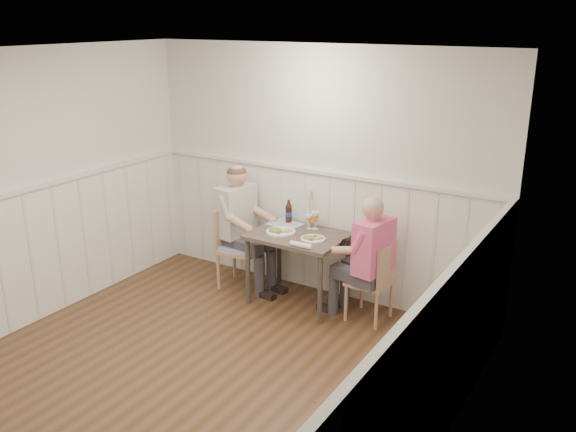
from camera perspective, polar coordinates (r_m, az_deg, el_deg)
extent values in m
plane|color=#4C2F19|center=(5.17, -9.92, -15.58)|extent=(4.50, 4.50, 0.00)
cube|color=silver|center=(6.34, 2.87, 4.06)|extent=(4.00, 0.04, 2.60)
cube|color=silver|center=(6.06, -25.05, 1.64)|extent=(0.04, 4.50, 2.60)
cube|color=silver|center=(3.64, 13.61, -7.62)|extent=(0.04, 4.50, 2.60)
cube|color=white|center=(4.31, -11.84, 14.36)|extent=(4.00, 4.50, 0.02)
cube|color=white|center=(6.52, 2.71, -1.51)|extent=(3.98, 0.03, 1.30)
cube|color=white|center=(6.25, -24.17, -4.10)|extent=(0.03, 4.48, 1.30)
cube|color=white|center=(3.96, 12.67, -16.07)|extent=(0.03, 4.48, 1.30)
cube|color=silver|center=(6.31, 2.74, 4.18)|extent=(3.98, 0.06, 0.04)
cube|color=silver|center=(6.03, -24.91, 1.78)|extent=(0.06, 4.48, 0.04)
cube|color=silver|center=(3.64, 13.18, -7.24)|extent=(0.06, 4.48, 0.04)
cube|color=#483A2D|center=(6.17, 0.97, -1.88)|extent=(0.94, 0.70, 0.04)
cylinder|color=#3F3833|center=(6.29, -3.77, -5.20)|extent=(0.05, 0.05, 0.71)
cylinder|color=#3F3833|center=(6.75, -0.84, -3.48)|extent=(0.05, 0.05, 0.71)
cylinder|color=#3F3833|center=(5.88, 3.02, -6.92)|extent=(0.05, 0.05, 0.71)
cylinder|color=#3F3833|center=(6.37, 5.61, -4.93)|extent=(0.05, 0.05, 0.71)
cube|color=tan|center=(6.00, 7.64, -6.14)|extent=(0.40, 0.40, 0.04)
cube|color=#50659E|center=(5.99, 7.65, -5.87)|extent=(0.36, 0.36, 0.03)
cube|color=tan|center=(5.84, 9.24, -4.57)|extent=(0.05, 0.38, 0.40)
cylinder|color=tan|center=(5.89, 8.25, -8.87)|extent=(0.03, 0.03, 0.37)
cylinder|color=tan|center=(6.02, 5.43, -8.11)|extent=(0.03, 0.03, 0.37)
cylinder|color=tan|center=(6.16, 9.63, -7.69)|extent=(0.03, 0.03, 0.37)
cylinder|color=tan|center=(6.29, 6.91, -6.99)|extent=(0.03, 0.03, 0.37)
cube|color=tan|center=(6.66, -4.46, -3.11)|extent=(0.48, 0.48, 0.04)
cube|color=#50659E|center=(6.64, -4.47, -2.82)|extent=(0.43, 0.43, 0.03)
cube|color=tan|center=(6.66, -5.98, -0.91)|extent=(0.09, 0.42, 0.44)
cylinder|color=tan|center=(6.97, -5.04, -4.12)|extent=(0.04, 0.04, 0.41)
cylinder|color=tan|center=(6.81, -2.34, -4.60)|extent=(0.04, 0.04, 0.41)
cylinder|color=tan|center=(6.68, -6.53, -5.21)|extent=(0.04, 0.04, 0.41)
cylinder|color=tan|center=(6.52, -3.74, -5.74)|extent=(0.04, 0.04, 0.41)
cube|color=#3F3F47|center=(6.01, 7.63, -7.99)|extent=(0.48, 0.45, 0.42)
cube|color=#3F3F47|center=(5.99, 6.25, -5.18)|extent=(0.45, 0.40, 0.12)
cube|color=pink|center=(5.78, 7.87, -2.79)|extent=(0.30, 0.45, 0.52)
sphere|color=tan|center=(5.66, 8.03, 0.73)|extent=(0.21, 0.21, 0.21)
sphere|color=#A5A5A0|center=(5.65, 8.04, 1.00)|extent=(0.20, 0.20, 0.20)
cube|color=black|center=(5.96, 5.18, -1.98)|extent=(0.03, 0.07, 0.12)
cube|color=#3F3F47|center=(6.81, -4.65, -4.51)|extent=(0.49, 0.45, 0.45)
cube|color=#3F3F47|center=(6.57, -3.43, -2.64)|extent=(0.46, 0.41, 0.13)
cube|color=silver|center=(6.59, -4.78, 0.48)|extent=(0.29, 0.47, 0.55)
sphere|color=tan|center=(6.48, -4.88, 3.82)|extent=(0.22, 0.22, 0.22)
sphere|color=#4C3828|center=(6.47, -4.88, 4.08)|extent=(0.21, 0.21, 0.21)
cylinder|color=white|center=(6.01, 2.36, -2.16)|extent=(0.25, 0.25, 0.02)
ellipsoid|color=#3F722D|center=(6.00, 1.93, -1.89)|extent=(0.12, 0.10, 0.05)
sphere|color=tan|center=(5.99, 2.87, -2.00)|extent=(0.03, 0.03, 0.03)
cube|color=#924F46|center=(6.04, 2.77, -1.91)|extent=(0.07, 0.05, 0.01)
cylinder|color=white|center=(6.02, 3.19, -1.92)|extent=(0.05, 0.05, 0.03)
cylinder|color=white|center=(6.20, -0.68, -1.48)|extent=(0.30, 0.30, 0.02)
ellipsoid|color=#3F722D|center=(6.18, -1.19, -1.17)|extent=(0.15, 0.12, 0.06)
sphere|color=tan|center=(6.16, -0.10, -1.30)|extent=(0.04, 0.04, 0.04)
cylinder|color=silver|center=(6.30, 2.56, -1.21)|extent=(0.07, 0.07, 0.01)
cylinder|color=silver|center=(6.29, 2.56, -0.84)|extent=(0.01, 0.01, 0.08)
cone|color=orange|center=(6.27, 2.57, -0.20)|extent=(0.08, 0.08, 0.07)
cylinder|color=silver|center=(6.25, 2.58, 0.26)|extent=(0.08, 0.08, 0.03)
cylinder|color=silver|center=(6.32, 1.99, -1.18)|extent=(0.05, 0.05, 0.01)
cylinder|color=silver|center=(6.30, 1.99, -0.88)|extent=(0.01, 0.01, 0.07)
cone|color=orange|center=(6.28, 2.00, -0.37)|extent=(0.06, 0.06, 0.06)
cylinder|color=silver|center=(6.27, 2.00, 0.00)|extent=(0.06, 0.06, 0.03)
cylinder|color=black|center=(6.47, 0.07, 0.15)|extent=(0.07, 0.07, 0.18)
cone|color=black|center=(6.44, 0.07, 1.10)|extent=(0.07, 0.07, 0.04)
cylinder|color=black|center=(6.43, 0.07, 1.37)|extent=(0.03, 0.03, 0.03)
cylinder|color=#1A329D|center=(6.47, 0.07, 0.19)|extent=(0.07, 0.07, 0.05)
cylinder|color=white|center=(5.80, 1.23, -2.74)|extent=(0.23, 0.05, 0.05)
cylinder|color=silver|center=(6.42, 1.94, -0.49)|extent=(0.05, 0.05, 0.08)
cylinder|color=tan|center=(6.37, 1.96, 0.74)|extent=(0.02, 0.02, 0.27)
cone|color=tan|center=(6.33, 1.97, 2.17)|extent=(0.04, 0.04, 0.09)
cube|color=#50659E|center=(6.44, -0.29, -0.76)|extent=(0.38, 0.32, 0.01)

